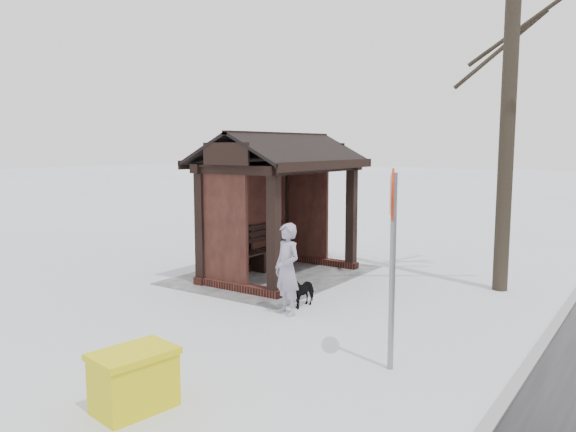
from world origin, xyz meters
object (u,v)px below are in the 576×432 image
Objects in this scene: pedestrian at (287,269)px; grit_bin at (134,380)px; road_sign at (392,227)px; dog at (300,291)px; bus_shelter at (275,176)px.

grit_bin is at bearing -60.28° from pedestrian.
grit_bin is 0.37× the size of road_sign.
pedestrian is 1.65× the size of grit_bin.
road_sign reaches higher than grit_bin.
road_sign reaches higher than dog.
road_sign is (-2.58, 1.78, 1.48)m from grit_bin.
pedestrian reaches higher than dog.
bus_shelter is 5.39m from road_sign.
bus_shelter is at bearing -148.64° from grit_bin.
bus_shelter is 6.67m from grit_bin.
bus_shelter is 1.42× the size of road_sign.
pedestrian is 0.61× the size of road_sign.
road_sign is at bearing 154.53° from grit_bin.
pedestrian is at bearing -81.91° from dog.
road_sign is (3.35, 4.21, -0.35)m from bus_shelter.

